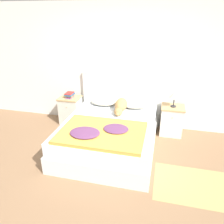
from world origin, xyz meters
TOP-DOWN VIEW (x-y plane):
  - ground_plane at (0.00, 0.00)m, footprint 16.00×16.00m
  - wall_back at (0.00, 2.13)m, footprint 9.00×0.06m
  - bed at (0.08, 1.03)m, footprint 1.64×2.01m
  - headboard at (0.08, 2.06)m, footprint 1.72×0.06m
  - nightstand_left at (-1.03, 1.83)m, footprint 0.46×0.42m
  - nightstand_right at (1.19, 1.83)m, footprint 0.46×0.42m
  - pillow_left at (-0.24, 1.80)m, footprint 0.57×0.38m
  - pillow_right at (0.40, 1.80)m, footprint 0.57×0.38m
  - quilt at (0.07, 0.56)m, footprint 1.36×0.98m
  - dog at (0.18, 1.54)m, footprint 0.24×0.66m
  - book_stack at (-1.03, 1.83)m, footprint 0.18×0.23m
  - table_lamp at (1.19, 1.82)m, footprint 0.21×0.21m
  - rug at (1.52, 0.33)m, footprint 1.12×0.84m

SIDE VIEW (x-z plane):
  - ground_plane at x=0.00m, z-range 0.00..0.00m
  - rug at x=1.52m, z-range 0.00..0.00m
  - bed at x=0.08m, z-range 0.00..0.53m
  - nightstand_left at x=-1.03m, z-range 0.00..0.61m
  - nightstand_right at x=1.19m, z-range 0.00..0.61m
  - quilt at x=0.07m, z-range 0.52..0.62m
  - pillow_left at x=-0.24m, z-range 0.54..0.66m
  - pillow_right at x=0.40m, z-range 0.54..0.66m
  - headboard at x=0.08m, z-range 0.02..1.18m
  - dog at x=0.18m, z-range 0.53..0.77m
  - book_stack at x=-1.03m, z-range 0.62..0.72m
  - table_lamp at x=1.19m, z-range 0.70..1.01m
  - wall_back at x=0.00m, z-range 0.00..2.55m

